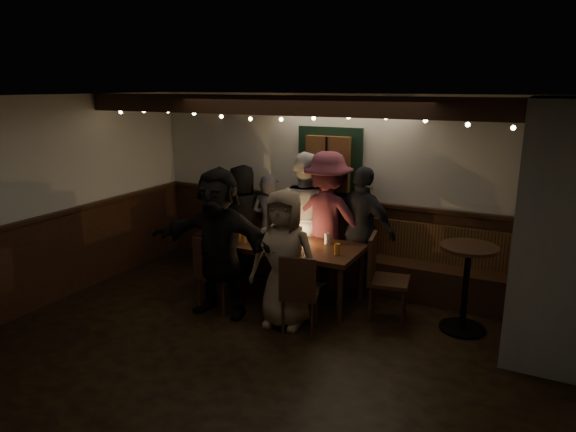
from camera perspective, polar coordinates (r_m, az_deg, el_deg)
The scene contains 13 objects.
room at distance 6.01m, azimuth 12.02°, elevation -1.75°, with size 6.02×5.01×2.62m.
dining_table at distance 6.62m, azimuth -0.81°, elevation -3.48°, with size 2.08×0.89×0.90m.
chair_near_left at distance 6.34m, azimuth -8.24°, elevation -5.89°, with size 0.44×0.44×0.94m.
chair_near_right at distance 5.76m, azimuth 1.21°, elevation -8.12°, with size 0.51×0.51×0.91m.
chair_end at distance 6.18m, azimuth 10.30°, elevation -6.13°, with size 0.53×0.53×1.01m.
high_top at distance 6.08m, azimuth 19.22°, elevation -6.45°, with size 0.63×0.63×1.00m.
person_a at distance 7.65m, azimuth -5.07°, elevation -0.21°, with size 0.78×0.50×1.59m, color black.
person_b at distance 7.38m, azimuth -2.08°, elevation -1.04°, with size 0.55×0.36×1.50m, color #2F2F39.
person_c at distance 7.14m, azimuth 2.06°, elevation -0.19°, with size 0.89×0.69×1.84m, color silver.
person_d at distance 6.94m, azimuth 4.37°, elevation -0.51°, with size 1.21×0.69×1.87m, color #4D1F2B.
person_e at distance 6.85m, azimuth 8.28°, elevation -1.56°, with size 0.99×0.41×1.69m, color black.
person_f at distance 6.16m, azimuth -7.68°, elevation -2.89°, with size 1.67×0.53×1.80m, color black.
person_g at distance 5.82m, azimuth -0.45°, elevation -4.79°, with size 0.78×0.51×1.60m, color #7D664E.
Camera 1 is at (2.50, -4.18, 2.71)m, focal length 32.00 mm.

